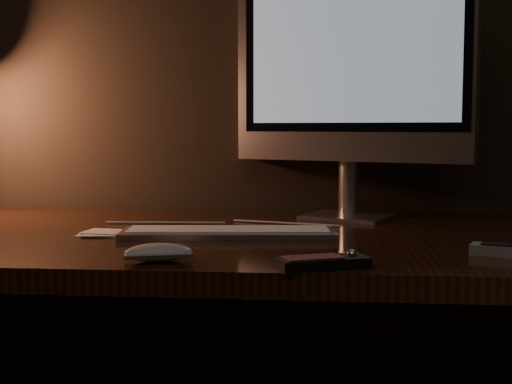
# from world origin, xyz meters

# --- Properties ---
(desk) EXTENTS (1.60, 0.75, 0.75)m
(desk) POSITION_xyz_m (0.00, 1.93, 0.62)
(desk) COLOR #31180B
(desk) RESTS_ON ground
(monitor) EXTENTS (0.53, 0.26, 0.60)m
(monitor) POSITION_xyz_m (0.20, 2.11, 1.10)
(monitor) COLOR silver
(monitor) RESTS_ON desk
(keyboard) EXTENTS (0.42, 0.15, 0.02)m
(keyboard) POSITION_xyz_m (-0.04, 1.82, 0.76)
(keyboard) COLOR silver
(keyboard) RESTS_ON desk
(mouse) EXTENTS (0.12, 0.08, 0.02)m
(mouse) POSITION_xyz_m (-0.11, 1.55, 0.76)
(mouse) COLOR white
(mouse) RESTS_ON desk
(media_remote) EXTENTS (0.15, 0.10, 0.03)m
(media_remote) POSITION_xyz_m (0.15, 1.52, 0.76)
(media_remote) COLOR black
(media_remote) RESTS_ON desk
(papers) EXTENTS (0.12, 0.08, 0.01)m
(papers) POSITION_xyz_m (-0.27, 1.82, 0.75)
(papers) COLOR white
(papers) RESTS_ON desk
(cable) EXTENTS (0.50, 0.08, 0.00)m
(cable) POSITION_xyz_m (-0.06, 1.98, 0.75)
(cable) COLOR white
(cable) RESTS_ON desk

